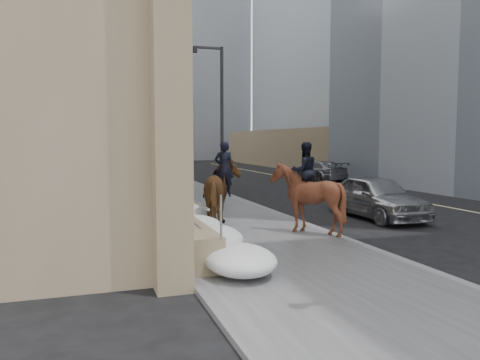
% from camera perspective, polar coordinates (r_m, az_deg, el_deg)
% --- Properties ---
extents(ground, '(140.00, 140.00, 0.00)m').
position_cam_1_polar(ground, '(12.29, 3.23, -8.82)').
color(ground, black).
rests_on(ground, ground).
extents(sidewalk, '(5.00, 80.00, 0.12)m').
position_cam_1_polar(sidewalk, '(21.73, -6.57, -2.67)').
color(sidewalk, '#49494B').
rests_on(sidewalk, ground).
extents(curb, '(0.24, 80.00, 0.12)m').
position_cam_1_polar(curb, '(22.42, 0.00, -2.41)').
color(curb, slate).
rests_on(curb, ground).
extents(lane_line, '(0.15, 70.00, 0.01)m').
position_cam_1_polar(lane_line, '(26.00, 16.71, -1.73)').
color(lane_line, '#BFB78C').
rests_on(lane_line, ground).
extents(limestone_building, '(6.10, 44.00, 18.00)m').
position_cam_1_polar(limestone_building, '(31.63, -20.41, 15.52)').
color(limestone_building, '#877759').
rests_on(limestone_building, ground).
extents(far_podium, '(2.00, 80.00, 4.00)m').
position_cam_1_polar(far_podium, '(29.03, 24.92, 2.65)').
color(far_podium, '#837154').
rests_on(far_podium, ground).
extents(bg_building_mid, '(30.00, 12.00, 28.00)m').
position_cam_1_polar(bg_building_mid, '(72.44, -11.92, 13.61)').
color(bg_building_mid, slate).
rests_on(bg_building_mid, ground).
extents(bg_building_far, '(24.00, 12.00, 20.00)m').
position_cam_1_polar(bg_building_far, '(83.40, -19.77, 9.49)').
color(bg_building_far, gray).
rests_on(bg_building_far, ground).
extents(streetlight_mid, '(1.71, 0.24, 8.00)m').
position_cam_1_polar(streetlight_mid, '(26.14, -2.56, 8.56)').
color(streetlight_mid, '#2D2D30').
rests_on(streetlight_mid, ground).
extents(streetlight_far, '(1.71, 0.24, 8.00)m').
position_cam_1_polar(streetlight_far, '(45.68, -9.51, 6.93)').
color(streetlight_far, '#2D2D30').
rests_on(streetlight_far, ground).
extents(traffic_signal, '(4.10, 0.22, 6.00)m').
position_cam_1_polar(traffic_signal, '(33.74, -7.41, 6.72)').
color(traffic_signal, '#2D2D30').
rests_on(traffic_signal, ground).
extents(snow_bank, '(1.70, 18.10, 0.76)m').
position_cam_1_polar(snow_bank, '(19.58, -9.51, -2.33)').
color(snow_bank, white).
rests_on(snow_bank, sidewalk).
extents(mounted_horse_left, '(1.93, 2.80, 2.74)m').
position_cam_1_polar(mounted_horse_left, '(15.19, -2.13, -1.37)').
color(mounted_horse_left, '#503218').
rests_on(mounted_horse_left, sidewalk).
extents(mounted_horse_right, '(1.80, 2.01, 2.72)m').
position_cam_1_polar(mounted_horse_right, '(14.19, 8.10, -1.75)').
color(mounted_horse_right, '#442113').
rests_on(mounted_horse_right, sidewalk).
extents(pedestrian, '(1.15, 0.71, 1.83)m').
position_cam_1_polar(pedestrian, '(15.78, -2.83, -1.94)').
color(pedestrian, black).
rests_on(pedestrian, sidewalk).
extents(car_silver, '(1.92, 4.74, 1.61)m').
position_cam_1_polar(car_silver, '(18.13, 16.25, -1.97)').
color(car_silver, '#9D9EA5').
rests_on(car_silver, ground).
extents(car_grey, '(2.87, 5.25, 1.44)m').
position_cam_1_polar(car_grey, '(33.49, 9.40, 1.09)').
color(car_grey, slate).
rests_on(car_grey, ground).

